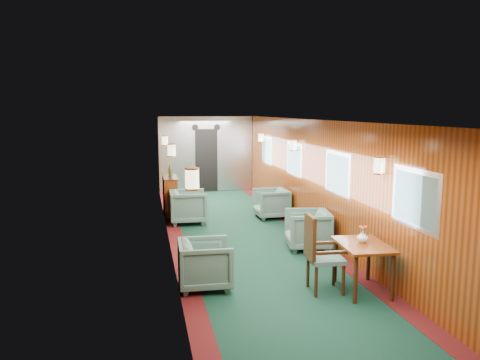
{
  "coord_description": "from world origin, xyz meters",
  "views": [
    {
      "loc": [
        -1.94,
        -8.88,
        2.59
      ],
      "look_at": [
        0.0,
        0.53,
        1.15
      ],
      "focal_mm": 35.0,
      "sensor_mm": 36.0,
      "label": 1
    }
  ],
  "objects": [
    {
      "name": "windows_right",
      "position": [
        1.49,
        0.25,
        1.45
      ],
      "size": [
        0.02,
        8.6,
        0.8
      ],
      "color": "silver",
      "rests_on": "ground"
    },
    {
      "name": "wall_sconces",
      "position": [
        0.0,
        0.57,
        1.79
      ],
      "size": [
        2.97,
        7.97,
        0.25
      ],
      "color": "#FFF2C6",
      "rests_on": "ground"
    },
    {
      "name": "dining_table",
      "position": [
        1.09,
        -2.92,
        0.59
      ],
      "size": [
        0.72,
        0.98,
        0.71
      ],
      "rotation": [
        0.0,
        0.0,
        -0.07
      ],
      "color": "#6C2F0E",
      "rests_on": "ground"
    },
    {
      "name": "side_chair",
      "position": [
        0.46,
        -2.81,
        0.61
      ],
      "size": [
        0.53,
        0.56,
        1.13
      ],
      "rotation": [
        0.0,
        0.0,
        -0.06
      ],
      "color": "#1B403B",
      "rests_on": "ground"
    },
    {
      "name": "armchair_left_far",
      "position": [
        -0.97,
        1.73,
        0.38
      ],
      "size": [
        0.85,
        0.83,
        0.76
      ],
      "primitive_type": "imported",
      "rotation": [
        0.0,
        0.0,
        1.56
      ],
      "color": "#1B403B",
      "rests_on": "ground"
    },
    {
      "name": "armchair_right_near",
      "position": [
        1.03,
        -0.77,
        0.37
      ],
      "size": [
        0.92,
        0.9,
        0.73
      ],
      "primitive_type": "imported",
      "rotation": [
        0.0,
        0.0,
        -1.73
      ],
      "color": "#1B403B",
      "rests_on": "ground"
    },
    {
      "name": "flower_vase",
      "position": [
        1.11,
        -2.85,
        0.79
      ],
      "size": [
        0.19,
        0.19,
        0.17
      ],
      "primitive_type": "imported",
      "rotation": [
        0.0,
        0.0,
        0.17
      ],
      "color": "silver",
      "rests_on": "dining_table"
    },
    {
      "name": "bulkhead",
      "position": [
        0.0,
        5.91,
        1.18
      ],
      "size": [
        2.98,
        0.17,
        2.39
      ],
      "color": "silver",
      "rests_on": "ground"
    },
    {
      "name": "armchair_right_far",
      "position": [
        1.04,
        1.83,
        0.35
      ],
      "size": [
        0.8,
        0.78,
        0.71
      ],
      "primitive_type": "imported",
      "rotation": [
        0.0,
        0.0,
        -1.54
      ],
      "color": "#1B403B",
      "rests_on": "ground"
    },
    {
      "name": "armchair_left_near",
      "position": [
        -1.11,
        -2.32,
        0.35
      ],
      "size": [
        0.8,
        0.78,
        0.71
      ],
      "primitive_type": "imported",
      "rotation": [
        0.0,
        0.0,
        1.54
      ],
      "color": "#1B403B",
      "rests_on": "ground"
    },
    {
      "name": "credenza",
      "position": [
        -1.34,
        2.66,
        0.49
      ],
      "size": [
        0.34,
        1.08,
        1.24
      ],
      "color": "#6C2F0E",
      "rests_on": "ground"
    },
    {
      "name": "room",
      "position": [
        0.0,
        0.0,
        1.63
      ],
      "size": [
        12.0,
        12.1,
        2.4
      ],
      "color": "black",
      "rests_on": "ground"
    }
  ]
}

